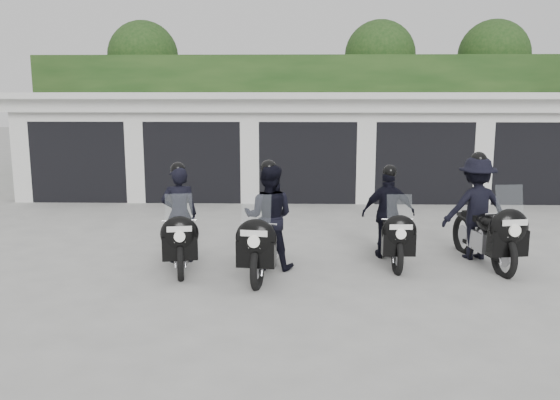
{
  "coord_description": "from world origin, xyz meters",
  "views": [
    {
      "loc": [
        -0.29,
        -10.31,
        2.98
      ],
      "look_at": [
        -0.59,
        0.23,
        1.05
      ],
      "focal_mm": 38.0,
      "sensor_mm": 36.0,
      "label": 1
    }
  ],
  "objects_px": {
    "police_bike_c": "(390,219)",
    "police_bike_d": "(480,214)",
    "police_bike_b": "(267,224)",
    "police_bike_a": "(180,225)"
  },
  "relations": [
    {
      "from": "police_bike_a",
      "to": "police_bike_b",
      "type": "distance_m",
      "value": 1.54
    },
    {
      "from": "police_bike_a",
      "to": "police_bike_d",
      "type": "bearing_deg",
      "value": -5.91
    },
    {
      "from": "police_bike_b",
      "to": "police_bike_d",
      "type": "height_order",
      "value": "police_bike_d"
    },
    {
      "from": "police_bike_b",
      "to": "police_bike_d",
      "type": "bearing_deg",
      "value": 18.43
    },
    {
      "from": "police_bike_c",
      "to": "police_bike_b",
      "type": "bearing_deg",
      "value": -162.11
    },
    {
      "from": "police_bike_a",
      "to": "police_bike_b",
      "type": "relative_size",
      "value": 0.95
    },
    {
      "from": "police_bike_a",
      "to": "police_bike_d",
      "type": "height_order",
      "value": "police_bike_d"
    },
    {
      "from": "police_bike_a",
      "to": "police_bike_d",
      "type": "xyz_separation_m",
      "value": [
        5.26,
        0.48,
        0.12
      ]
    },
    {
      "from": "police_bike_d",
      "to": "police_bike_a",
      "type": "bearing_deg",
      "value": 175.66
    },
    {
      "from": "police_bike_c",
      "to": "police_bike_d",
      "type": "height_order",
      "value": "police_bike_d"
    }
  ]
}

